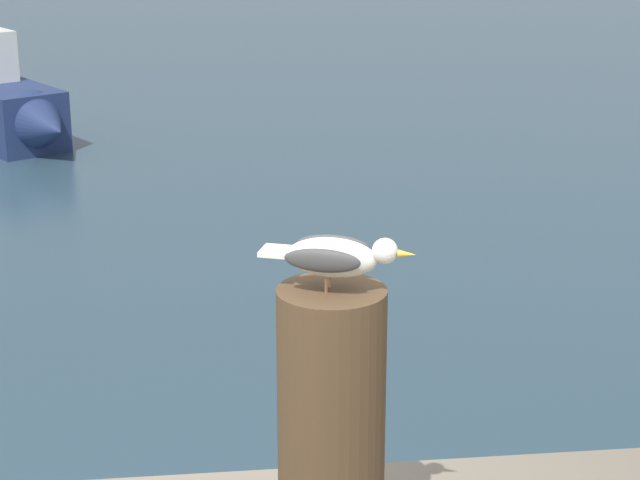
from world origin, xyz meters
The scene contains 2 objects.
mooring_post centered at (0.67, -0.54, 1.77)m, with size 0.28×0.28×0.79m, color #4C3823.
seagull centered at (0.68, -0.54, 2.25)m, with size 0.38×0.20×0.14m.
Camera 1 is at (0.33, -3.19, 3.16)m, focal length 64.37 mm.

